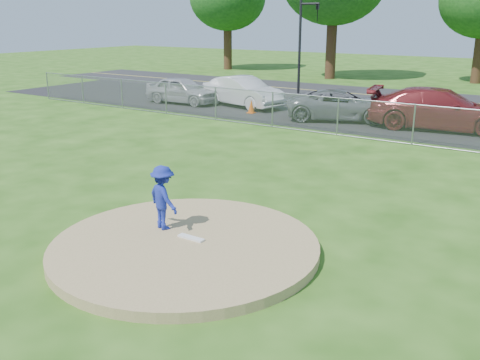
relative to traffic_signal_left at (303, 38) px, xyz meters
The scene contains 13 objects.
ground 15.23m from the traffic_signal_left, 53.86° to the right, with size 120.00×120.00×0.00m, color #244F11.
pitchers_mound 23.90m from the traffic_signal_left, 68.28° to the right, with size 5.40×5.40×0.20m, color #9C8355.
pitching_rubber 23.70m from the traffic_signal_left, 68.10° to the right, with size 0.60×0.15×0.04m, color white.
chain_link_fence 13.55m from the traffic_signal_left, 48.77° to the right, with size 40.00×0.06×1.50m, color gray.
parking_lot 10.88m from the traffic_signal_left, 32.11° to the right, with size 50.00×8.00×0.01m, color black.
street 9.60m from the traffic_signal_left, 12.86° to the left, with size 60.00×7.00×0.01m, color #242326.
traffic_signal_left is the anchor object (origin of this frame).
pitcher 23.20m from the traffic_signal_left, 69.91° to the right, with size 0.89×0.51×1.38m, color navy.
traffic_cone 8.18m from the traffic_signal_left, 81.58° to the right, with size 0.34×0.34×0.65m, color #DF590B.
parked_car_silver 8.34m from the traffic_signal_left, 118.01° to the right, with size 1.69×4.20×1.43m, color #AEAEB3.
parked_car_white 6.58m from the traffic_signal_left, 93.28° to the right, with size 1.65×4.74×1.56m, color silver.
parked_car_gray 9.19m from the traffic_signal_left, 51.02° to the right, with size 2.25×4.89×1.36m, color slate.
parked_car_darkred 12.04m from the traffic_signal_left, 33.44° to the right, with size 2.39×5.88×1.71m, color maroon.
Camera 1 is at (6.42, -7.63, 4.53)m, focal length 40.00 mm.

